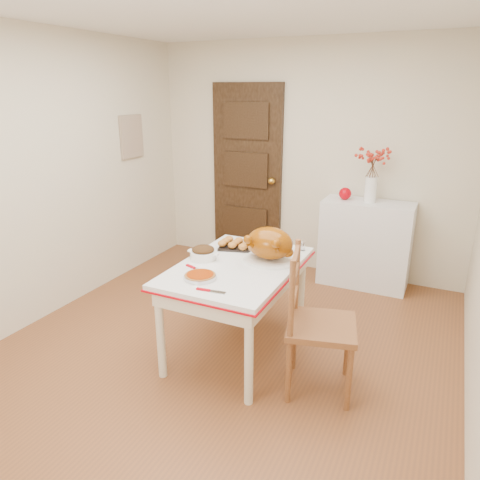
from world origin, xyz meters
The scene contains 19 objects.
floor centered at (0.00, 0.00, 0.00)m, with size 3.50×4.00×0.00m, color brown.
ceiling centered at (0.00, 0.00, 2.50)m, with size 3.50×4.00×0.00m, color white.
wall_back centered at (0.00, 2.00, 1.25)m, with size 3.50×0.00×2.50m, color beige.
wall_left centered at (-1.75, 0.00, 1.25)m, with size 0.00×4.00×2.50m, color beige.
door_back centered at (-0.70, 1.97, 1.03)m, with size 0.85×0.06×2.06m, color black.
photo_board centered at (-1.73, 1.20, 1.50)m, with size 0.03×0.35×0.45m, color #B5AC89.
sideboard centered at (0.75, 1.78, 0.45)m, with size 0.90×0.40×0.90m, color white.
kitchen_table centered at (0.10, 0.05, 0.37)m, with size 0.85×1.24×0.74m, color white, non-canonical shape.
chair_oak centered at (0.81, -0.13, 0.51)m, with size 0.45×0.45×1.02m, color brown, non-canonical shape.
berry_vase centered at (0.75, 1.78, 1.17)m, with size 0.27×0.27×0.53m, color white, non-canonical shape.
apple centered at (0.50, 1.78, 0.97)m, with size 0.13×0.13×0.13m, color #B2000B.
turkey_platter centered at (0.29, 0.21, 0.87)m, with size 0.42×0.34×0.27m, color #A15303, non-canonical shape.
pumpkin_pie centered at (-0.02, -0.30, 0.76)m, with size 0.22×0.22×0.05m, color #8C2600.
stuffing_dish centered at (-0.19, 0.05, 0.79)m, with size 0.26×0.20×0.10m, color #3E250C, non-canonical shape.
rolls_tray centered at (-0.07, 0.38, 0.78)m, with size 0.27×0.21×0.07m, color #C27826, non-canonical shape.
pie_server centered at (0.15, -0.45, 0.75)m, with size 0.20×0.06×0.01m, color silver, non-canonical shape.
carving_knife centered at (-0.11, -0.17, 0.75)m, with size 0.25×0.06×0.01m, color silver, non-canonical shape.
drinking_glass centered at (0.16, 0.54, 0.79)m, with size 0.06×0.06×0.11m, color white.
shaker_pair centered at (0.42, 0.56, 0.78)m, with size 0.08×0.03×0.08m, color white, non-canonical shape.
Camera 1 is at (1.45, -2.74, 1.99)m, focal length 33.34 mm.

